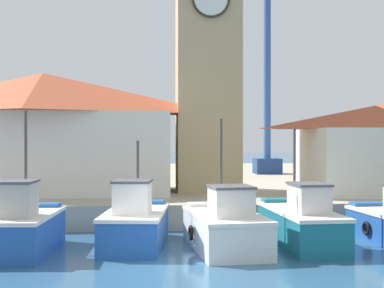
# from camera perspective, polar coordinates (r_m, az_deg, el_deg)

# --- Properties ---
(ground_plane) EXTENTS (300.00, 300.00, 0.00)m
(ground_plane) POSITION_cam_1_polar(r_m,az_deg,el_deg) (15.84, -1.96, -12.93)
(ground_plane) COLOR #2D567A
(quay_wharf) EXTENTS (120.00, 40.00, 1.05)m
(quay_wharf) POSITION_cam_1_polar(r_m,az_deg,el_deg) (41.56, -3.27, -3.97)
(quay_wharf) COLOR #A89E89
(quay_wharf) RESTS_ON ground
(fishing_boat_left_inner) EXTENTS (2.24, 4.22, 4.65)m
(fishing_boat_left_inner) POSITION_cam_1_polar(r_m,az_deg,el_deg) (18.33, -17.80, -8.50)
(fishing_boat_left_inner) COLOR #2356A8
(fishing_boat_left_inner) RESTS_ON ground
(fishing_boat_mid_left) EXTENTS (2.41, 4.75, 3.64)m
(fishing_boat_mid_left) POSITION_cam_1_polar(r_m,az_deg,el_deg) (18.66, -6.06, -8.41)
(fishing_boat_mid_left) COLOR #2356A8
(fishing_boat_mid_left) RESTS_ON ground
(fishing_boat_center) EXTENTS (2.63, 4.81, 4.40)m
(fishing_boat_center) POSITION_cam_1_polar(r_m,az_deg,el_deg) (18.06, 3.57, -8.80)
(fishing_boat_center) COLOR silver
(fishing_boat_center) RESTS_ON ground
(fishing_boat_mid_right) EXTENTS (2.07, 5.28, 4.13)m
(fishing_boat_mid_right) POSITION_cam_1_polar(r_m,az_deg,el_deg) (19.19, 11.52, -8.23)
(fishing_boat_mid_right) COLOR #196B7F
(fishing_boat_mid_right) RESTS_ON ground
(clock_tower) EXTENTS (3.69, 3.69, 15.77)m
(clock_tower) POSITION_cam_1_polar(r_m,az_deg,el_deg) (28.16, 1.66, 10.33)
(clock_tower) COLOR tan
(clock_tower) RESTS_ON quay_wharf
(warehouse_left) EXTENTS (12.95, 6.12, 5.98)m
(warehouse_left) POSITION_cam_1_polar(r_m,az_deg,el_deg) (27.66, -15.62, 1.29)
(warehouse_left) COLOR silver
(warehouse_left) RESTS_ON quay_wharf
(port_crane_near) EXTENTS (2.44, 10.26, 22.48)m
(port_crane_near) POSITION_cam_1_polar(r_m,az_deg,el_deg) (43.38, 8.01, 8.42)
(port_crane_near) COLOR navy
(port_crane_near) RESTS_ON quay_wharf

